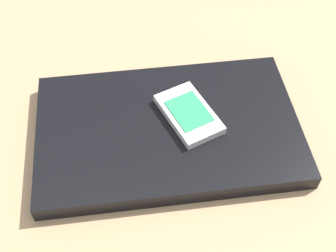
# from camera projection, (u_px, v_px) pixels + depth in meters

# --- Properties ---
(desk_surface) EXTENTS (1.20, 0.80, 0.03)m
(desk_surface) POSITION_uv_depth(u_px,v_px,m) (235.00, 173.00, 0.61)
(desk_surface) COLOR tan
(desk_surface) RESTS_ON ground
(laptop_closed) EXTENTS (0.39, 0.28, 0.02)m
(laptop_closed) POSITION_uv_depth(u_px,v_px,m) (168.00, 130.00, 0.62)
(laptop_closed) COLOR black
(laptop_closed) RESTS_ON desk_surface
(cell_phone_on_laptop) EXTENTS (0.10, 0.11, 0.01)m
(cell_phone_on_laptop) POSITION_uv_depth(u_px,v_px,m) (189.00, 114.00, 0.61)
(cell_phone_on_laptop) COLOR silver
(cell_phone_on_laptop) RESTS_ON laptop_closed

